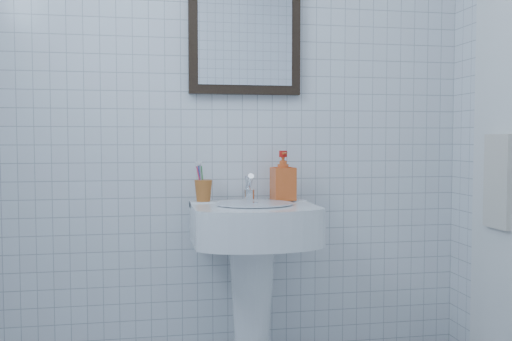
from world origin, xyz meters
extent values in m
cube|color=white|center=(0.00, 1.20, 1.25)|extent=(2.20, 0.02, 2.50)
cone|color=white|center=(0.08, 1.01, 0.32)|extent=(0.20, 0.20, 0.63)
cube|color=white|center=(0.08, 0.96, 0.69)|extent=(0.51, 0.36, 0.15)
cube|color=white|center=(0.08, 1.10, 0.76)|extent=(0.51, 0.09, 0.03)
cylinder|color=silver|center=(0.08, 0.93, 0.78)|extent=(0.32, 0.32, 0.01)
cylinder|color=silver|center=(0.08, 1.08, 0.80)|extent=(0.05, 0.05, 0.05)
cylinder|color=silver|center=(0.08, 1.06, 0.86)|extent=(0.03, 0.09, 0.08)
cylinder|color=silver|center=(0.08, 1.10, 0.84)|extent=(0.03, 0.05, 0.09)
imported|color=#CC5213|center=(0.23, 1.08, 0.88)|extent=(0.10, 0.11, 0.21)
cube|color=black|center=(0.08, 1.18, 1.55)|extent=(0.50, 0.04, 0.62)
cube|color=white|center=(0.08, 1.16, 1.55)|extent=(0.42, 0.00, 0.54)
torus|color=silver|center=(1.06, 0.73, 1.05)|extent=(0.01, 0.18, 0.18)
cube|color=beige|center=(1.04, 0.73, 0.87)|extent=(0.03, 0.16, 0.38)
camera|label=1|loc=(-0.34, -1.34, 1.04)|focal=40.00mm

